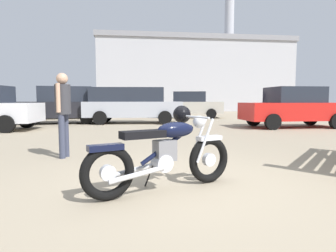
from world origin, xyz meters
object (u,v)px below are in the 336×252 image
Objects in this scene: dark_sedan_left at (294,107)px; blue_hatchback_right at (131,104)px; silver_sedan_mid at (68,104)px; vintage_motorcycle at (166,151)px; bystander at (63,106)px; white_estate_far at (62,105)px; pale_sedan_back at (190,105)px.

dark_sedan_left is 7.37m from blue_hatchback_right.
silver_sedan_mid is at bearing -34.71° from dark_sedan_left.
vintage_motorcycle is 1.16× the size of bystander.
white_estate_far is at bearing 93.11° from silver_sedan_mid.
dark_sedan_left is (7.79, 5.80, -0.18)m from bystander.
blue_hatchback_right reaches higher than vintage_motorcycle.
dark_sedan_left reaches higher than bystander.
pale_sedan_back is (-3.26, 6.93, 0.00)m from dark_sedan_left.
silver_sedan_mid is 7.61m from pale_sedan_back.
silver_sedan_mid is at bearing -89.89° from white_estate_far.
silver_sedan_mid and white_estate_far have the same top height.
vintage_motorcycle is at bearing -83.82° from blue_hatchback_right.
blue_hatchback_right is (0.97, 8.59, -0.08)m from bystander.
blue_hatchback_right reaches higher than bystander.
white_estate_far reaches higher than bystander.
blue_hatchback_right is (4.04, -3.93, 0.02)m from silver_sedan_mid.
dark_sedan_left and pale_sedan_back have the same top height.
pale_sedan_back is (2.68, 14.95, 0.34)m from vintage_motorcycle.
white_estate_far is (-3.33, 0.09, -0.02)m from blue_hatchback_right.
vintage_motorcycle is at bearing 101.01° from silver_sedan_mid.
silver_sedan_mid reaches higher than bystander.
white_estate_far is at bearing -18.84° from dark_sedan_left.
silver_sedan_mid is (-10.86, 6.72, 0.08)m from dark_sedan_left.
blue_hatchback_right reaches higher than dark_sedan_left.
silver_sedan_mid is (-3.07, 12.52, -0.10)m from bystander.
vintage_motorcycle is 9.99m from dark_sedan_left.
white_estate_far is (-6.89, -4.05, 0.08)m from pale_sedan_back.
dark_sedan_left is (5.94, 8.03, 0.34)m from vintage_motorcycle.
bystander is (-1.85, 2.23, 0.53)m from vintage_motorcycle.
bystander is at bearing 104.14° from vintage_motorcycle.
bystander is at bearing 81.64° from pale_sedan_back.
white_estate_far is (-10.15, 2.88, 0.08)m from dark_sedan_left.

